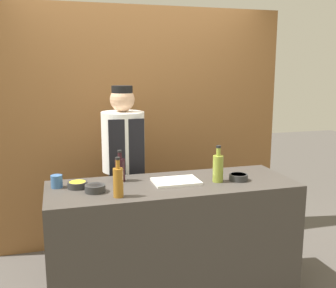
# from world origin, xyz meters

# --- Properties ---
(cabinet_wall) EXTENTS (2.98, 0.18, 2.40)m
(cabinet_wall) POSITION_xyz_m (0.00, 1.20, 1.20)
(cabinet_wall) COLOR brown
(cabinet_wall) RESTS_ON ground_plane
(counter) EXTENTS (1.88, 0.68, 0.94)m
(counter) POSITION_xyz_m (0.00, 0.00, 0.47)
(counter) COLOR #3D3833
(counter) RESTS_ON ground_plane
(sauce_bowl_red) EXTENTS (0.15, 0.15, 0.05)m
(sauce_bowl_red) POSITION_xyz_m (-0.59, -0.05, 0.97)
(sauce_bowl_red) COLOR #2D2D2D
(sauce_bowl_red) RESTS_ON counter
(sauce_bowl_yellow) EXTENTS (0.14, 0.14, 0.05)m
(sauce_bowl_yellow) POSITION_xyz_m (-0.70, 0.08, 0.96)
(sauce_bowl_yellow) COLOR #2D2D2D
(sauce_bowl_yellow) RESTS_ON counter
(sauce_bowl_brown) EXTENTS (0.15, 0.15, 0.05)m
(sauce_bowl_brown) POSITION_xyz_m (0.52, -0.06, 0.96)
(sauce_bowl_brown) COLOR #2D2D2D
(sauce_bowl_brown) RESTS_ON counter
(cutting_board) EXTENTS (0.35, 0.24, 0.02)m
(cutting_board) POSITION_xyz_m (0.03, 0.01, 0.95)
(cutting_board) COLOR white
(cutting_board) RESTS_ON counter
(bottle_amber) EXTENTS (0.07, 0.07, 0.28)m
(bottle_amber) POSITION_xyz_m (-0.45, -0.21, 1.05)
(bottle_amber) COLOR #9E661E
(bottle_amber) RESTS_ON counter
(bottle_oil) EXTENTS (0.08, 0.08, 0.28)m
(bottle_oil) POSITION_xyz_m (0.35, -0.05, 1.05)
(bottle_oil) COLOR olive
(bottle_oil) RESTS_ON counter
(bottle_wine) EXTENTS (0.08, 0.08, 0.24)m
(bottle_wine) POSITION_xyz_m (-0.37, 0.17, 1.03)
(bottle_wine) COLOR black
(bottle_wine) RESTS_ON counter
(cup_blue) EXTENTS (0.08, 0.08, 0.09)m
(cup_blue) POSITION_xyz_m (-0.85, 0.13, 0.98)
(cup_blue) COLOR #386093
(cup_blue) RESTS_ON counter
(chef_center) EXTENTS (0.38, 0.38, 1.65)m
(chef_center) POSITION_xyz_m (-0.27, 0.64, 0.89)
(chef_center) COLOR #28282D
(chef_center) RESTS_ON ground_plane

